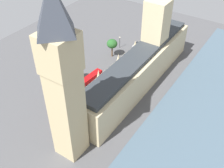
{
  "coord_description": "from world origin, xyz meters",
  "views": [
    {
      "loc": [
        -39.91,
        74.91,
        66.46
      ],
      "look_at": [
        1.0,
        13.27,
        7.57
      ],
      "focal_mm": 44.0,
      "sensor_mm": 36.0,
      "label": 1
    }
  ],
  "objects_px": {
    "clock_tower": "(63,78)",
    "plane_tree_kerbside": "(73,69)",
    "car_yellow_cab_by_river_gate": "(121,62)",
    "double_decker_bus_opposite_hall": "(74,101)",
    "double_decker_bus_midblock": "(91,80)",
    "car_silver_corner": "(137,45)",
    "pedestrian_far_end": "(97,98)",
    "pedestrian_near_tower": "(127,70)",
    "car_black_under_trees": "(132,54)",
    "street_lamp_slot_12": "(53,90)",
    "parliament_building": "(141,65)",
    "plane_tree_slot_10": "(112,44)",
    "pedestrian_leading": "(133,62)",
    "street_lamp_slot_11": "(120,40)",
    "car_blue_trailing": "(116,71)"
  },
  "relations": [
    {
      "from": "clock_tower",
      "to": "plane_tree_kerbside",
      "type": "relative_size",
      "value": 5.3
    },
    {
      "from": "pedestrian_far_end",
      "to": "street_lamp_slot_12",
      "type": "height_order",
      "value": "street_lamp_slot_12"
    },
    {
      "from": "pedestrian_near_tower",
      "to": "plane_tree_slot_10",
      "type": "bearing_deg",
      "value": -38.71
    },
    {
      "from": "pedestrian_far_end",
      "to": "street_lamp_slot_11",
      "type": "bearing_deg",
      "value": -160.88
    },
    {
      "from": "double_decker_bus_opposite_hall",
      "to": "pedestrian_far_end",
      "type": "xyz_separation_m",
      "value": [
        -4.34,
        -6.97,
        -1.9
      ]
    },
    {
      "from": "double_decker_bus_midblock",
      "to": "plane_tree_kerbside",
      "type": "relative_size",
      "value": 1.1
    },
    {
      "from": "parliament_building",
      "to": "plane_tree_slot_10",
      "type": "bearing_deg",
      "value": -26.12
    },
    {
      "from": "car_silver_corner",
      "to": "car_blue_trailing",
      "type": "xyz_separation_m",
      "value": [
        -3.21,
        22.81,
        -0.0
      ]
    },
    {
      "from": "pedestrian_far_end",
      "to": "plane_tree_kerbside",
      "type": "bearing_deg",
      "value": -103.16
    },
    {
      "from": "car_black_under_trees",
      "to": "pedestrian_near_tower",
      "type": "height_order",
      "value": "car_black_under_trees"
    },
    {
      "from": "car_silver_corner",
      "to": "pedestrian_far_end",
      "type": "bearing_deg",
      "value": 104.24
    },
    {
      "from": "pedestrian_leading",
      "to": "pedestrian_near_tower",
      "type": "bearing_deg",
      "value": 128.83
    },
    {
      "from": "clock_tower",
      "to": "car_yellow_cab_by_river_gate",
      "type": "bearing_deg",
      "value": -75.76
    },
    {
      "from": "car_silver_corner",
      "to": "double_decker_bus_midblock",
      "type": "xyz_separation_m",
      "value": [
        0.13,
        35.23,
        1.74
      ]
    },
    {
      "from": "clock_tower",
      "to": "double_decker_bus_midblock",
      "type": "distance_m",
      "value": 38.81
    },
    {
      "from": "car_yellow_cab_by_river_gate",
      "to": "plane_tree_slot_10",
      "type": "bearing_deg",
      "value": -18.63
    },
    {
      "from": "car_yellow_cab_by_river_gate",
      "to": "street_lamp_slot_12",
      "type": "xyz_separation_m",
      "value": [
        7.83,
        32.94,
        3.67
      ]
    },
    {
      "from": "double_decker_bus_midblock",
      "to": "pedestrian_far_end",
      "type": "xyz_separation_m",
      "value": [
        -6.61,
        5.7,
        -1.9
      ]
    },
    {
      "from": "street_lamp_slot_12",
      "to": "parliament_building",
      "type": "bearing_deg",
      "value": -127.78
    },
    {
      "from": "parliament_building",
      "to": "car_silver_corner",
      "type": "height_order",
      "value": "parliament_building"
    },
    {
      "from": "pedestrian_leading",
      "to": "plane_tree_kerbside",
      "type": "relative_size",
      "value": 0.16
    },
    {
      "from": "plane_tree_kerbside",
      "to": "car_black_under_trees",
      "type": "bearing_deg",
      "value": -106.15
    },
    {
      "from": "car_black_under_trees",
      "to": "street_lamp_slot_12",
      "type": "relative_size",
      "value": 0.73
    },
    {
      "from": "street_lamp_slot_12",
      "to": "pedestrian_far_end",
      "type": "bearing_deg",
      "value": -146.4
    },
    {
      "from": "clock_tower",
      "to": "plane_tree_kerbside",
      "type": "xyz_separation_m",
      "value": [
        19.75,
        -24.67,
        -19.43
      ]
    },
    {
      "from": "parliament_building",
      "to": "pedestrian_leading",
      "type": "height_order",
      "value": "parliament_building"
    },
    {
      "from": "pedestrian_near_tower",
      "to": "plane_tree_kerbside",
      "type": "height_order",
      "value": "plane_tree_kerbside"
    },
    {
      "from": "pedestrian_leading",
      "to": "plane_tree_kerbside",
      "type": "height_order",
      "value": "plane_tree_kerbside"
    },
    {
      "from": "parliament_building",
      "to": "plane_tree_slot_10",
      "type": "xyz_separation_m",
      "value": [
        19.29,
        -9.46,
        -1.91
      ]
    },
    {
      "from": "pedestrian_leading",
      "to": "pedestrian_far_end",
      "type": "xyz_separation_m",
      "value": [
        -0.64,
        27.7,
        0.03
      ]
    },
    {
      "from": "car_silver_corner",
      "to": "street_lamp_slot_12",
      "type": "relative_size",
      "value": 0.74
    },
    {
      "from": "double_decker_bus_opposite_hall",
      "to": "double_decker_bus_midblock",
      "type": "bearing_deg",
      "value": -77.64
    },
    {
      "from": "pedestrian_leading",
      "to": "street_lamp_slot_12",
      "type": "bearing_deg",
      "value": 102.12
    },
    {
      "from": "plane_tree_kerbside",
      "to": "plane_tree_slot_10",
      "type": "xyz_separation_m",
      "value": [
        -1.37,
        -24.56,
        -0.79
      ]
    },
    {
      "from": "car_black_under_trees",
      "to": "street_lamp_slot_11",
      "type": "xyz_separation_m",
      "value": [
        8.43,
        -2.66,
        3.13
      ]
    },
    {
      "from": "clock_tower",
      "to": "street_lamp_slot_12",
      "type": "relative_size",
      "value": 7.81
    },
    {
      "from": "car_yellow_cab_by_river_gate",
      "to": "double_decker_bus_opposite_hall",
      "type": "relative_size",
      "value": 0.41
    },
    {
      "from": "double_decker_bus_midblock",
      "to": "street_lamp_slot_11",
      "type": "relative_size",
      "value": 1.88
    },
    {
      "from": "car_black_under_trees",
      "to": "street_lamp_slot_12",
      "type": "bearing_deg",
      "value": -98.0
    },
    {
      "from": "clock_tower",
      "to": "double_decker_bus_opposite_hall",
      "type": "distance_m",
      "value": 30.25
    },
    {
      "from": "street_lamp_slot_12",
      "to": "car_yellow_cab_by_river_gate",
      "type": "bearing_deg",
      "value": -103.38
    },
    {
      "from": "car_yellow_cab_by_river_gate",
      "to": "car_blue_trailing",
      "type": "distance_m",
      "value": 6.6
    },
    {
      "from": "car_black_under_trees",
      "to": "clock_tower",
      "type": "bearing_deg",
      "value": -74.9
    },
    {
      "from": "pedestrian_far_end",
      "to": "plane_tree_slot_10",
      "type": "bearing_deg",
      "value": -157.75
    },
    {
      "from": "car_silver_corner",
      "to": "pedestrian_far_end",
      "type": "xyz_separation_m",
      "value": [
        -6.48,
        40.92,
        -0.16
      ]
    },
    {
      "from": "car_yellow_cab_by_river_gate",
      "to": "double_decker_bus_midblock",
      "type": "distance_m",
      "value": 18.99
    },
    {
      "from": "street_lamp_slot_12",
      "to": "car_black_under_trees",
      "type": "bearing_deg",
      "value": -101.63
    },
    {
      "from": "parliament_building",
      "to": "car_silver_corner",
      "type": "xyz_separation_m",
      "value": [
        14.29,
        -22.91,
        -7.3
      ]
    },
    {
      "from": "parliament_building",
      "to": "car_black_under_trees",
      "type": "xyz_separation_m",
      "value": [
        11.99,
        -14.85,
        -7.3
      ]
    },
    {
      "from": "car_black_under_trees",
      "to": "street_lamp_slot_11",
      "type": "distance_m",
      "value": 9.37
    }
  ]
}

